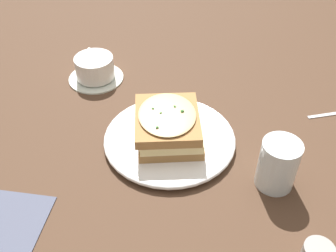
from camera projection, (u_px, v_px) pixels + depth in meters
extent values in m
plane|color=#473021|center=(176.00, 139.00, 0.78)|extent=(2.40, 2.40, 0.00)
cylinder|color=white|center=(168.00, 139.00, 0.77)|extent=(0.24, 0.24, 0.02)
torus|color=white|center=(168.00, 138.00, 0.76)|extent=(0.26, 0.26, 0.01)
cube|color=#A37542|center=(168.00, 133.00, 0.76)|extent=(0.13, 0.15, 0.02)
cube|color=#EFDB93|center=(168.00, 126.00, 0.74)|extent=(0.13, 0.15, 0.02)
cube|color=#A37542|center=(165.00, 119.00, 0.73)|extent=(0.13, 0.15, 0.02)
ellipsoid|color=#DBBC7F|center=(165.00, 114.00, 0.72)|extent=(0.12, 0.14, 0.01)
cube|color=#2D6028|center=(173.00, 106.00, 0.73)|extent=(0.00, 0.01, 0.00)
cube|color=#2D6028|center=(151.00, 109.00, 0.73)|extent=(0.00, 0.00, 0.00)
cube|color=#2D6028|center=(159.00, 113.00, 0.72)|extent=(0.00, 0.01, 0.00)
cube|color=#2D6028|center=(181.00, 111.00, 0.72)|extent=(0.01, 0.01, 0.00)
cube|color=#2D6028|center=(155.00, 127.00, 0.69)|extent=(0.01, 0.01, 0.00)
cylinder|color=silver|center=(95.00, 77.00, 0.93)|extent=(0.13, 0.13, 0.01)
cylinder|color=white|center=(93.00, 67.00, 0.91)|extent=(0.09, 0.09, 0.05)
cylinder|color=#381E0F|center=(92.00, 60.00, 0.90)|extent=(0.07, 0.07, 0.00)
torus|color=white|center=(89.00, 55.00, 0.95)|extent=(0.02, 0.04, 0.04)
cylinder|color=silver|center=(276.00, 164.00, 0.66)|extent=(0.07, 0.07, 0.09)
cube|color=silver|center=(331.00, 114.00, 0.83)|extent=(0.11, 0.03, 0.00)
cube|color=#4C5166|center=(2.00, 219.00, 0.63)|extent=(0.15, 0.13, 0.00)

